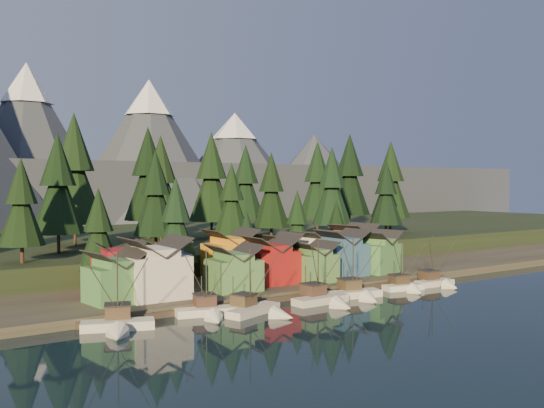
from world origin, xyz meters
TOP-DOWN VIEW (x-y plane):
  - ground at (0.00, 0.00)m, footprint 500.00×500.00m
  - shore_strip at (0.00, 40.00)m, footprint 400.00×50.00m
  - hillside at (0.00, 90.00)m, footprint 420.00×100.00m
  - dock at (0.00, 16.50)m, footprint 80.00×4.00m
  - mountain_ridge at (-4.20, 213.59)m, footprint 560.00×190.00m
  - boat_0 at (-35.37, 10.38)m, footprint 11.12×11.68m
  - boat_1 at (-20.09, 11.30)m, footprint 10.90×11.40m
  - boat_2 at (-12.88, 7.79)m, footprint 11.41×11.80m
  - boat_3 at (1.03, 8.16)m, footprint 10.96×11.89m
  - boat_4 at (9.64, 9.12)m, footprint 10.82×11.43m
  - boat_5 at (22.68, 9.56)m, footprint 8.73×9.33m
  - boat_6 at (31.85, 9.35)m, footprint 8.80×9.49m
  - house_front_0 at (-30.85, 23.64)m, footprint 9.45×9.03m
  - house_front_1 at (-23.92, 23.23)m, footprint 10.23×9.84m
  - house_front_2 at (-9.01, 22.22)m, footprint 9.26×9.32m
  - house_front_3 at (0.93, 24.62)m, footprint 9.58×9.17m
  - house_front_4 at (9.18, 21.81)m, footprint 8.11×8.70m
  - house_front_5 at (19.10, 24.45)m, footprint 9.37×8.56m
  - house_front_6 at (28.52, 23.73)m, footprint 10.71×10.33m
  - house_back_0 at (-27.35, 31.92)m, footprint 9.76×9.49m
  - house_back_1 at (-17.75, 31.88)m, footprint 8.99×9.07m
  - house_back_2 at (-2.89, 33.78)m, footprint 10.20×9.47m
  - house_back_3 at (7.56, 31.85)m, footprint 9.64×8.79m
  - house_back_4 at (19.41, 33.49)m, footprint 8.81×8.52m
  - house_back_5 at (30.63, 33.40)m, footprint 10.39×10.48m
  - tree_hill_2 at (-40.00, 48.00)m, footprint 8.56×8.56m
  - tree_hill_3 at (-30.00, 60.00)m, footprint 11.13×11.13m
  - tree_hill_4 at (-22.00, 75.00)m, footprint 13.81×13.81m
  - tree_hill_5 at (-12.00, 50.00)m, footprint 9.61×9.61m
  - tree_hill_6 at (-4.00, 65.00)m, footprint 11.52×11.52m
  - tree_hill_7 at (6.00, 48.00)m, footprint 8.52×8.52m
  - tree_hill_8 at (14.00, 72.00)m, footprint 12.45×12.45m
  - tree_hill_9 at (22.00, 55.00)m, footprint 9.88×9.88m
  - tree_hill_10 at (30.00, 80.00)m, footprint 11.43×11.43m
  - tree_hill_11 at (38.00, 50.00)m, footprint 10.63×10.63m
  - tree_hill_12 at (46.00, 66.00)m, footprint 11.78×11.78m
  - tree_hill_13 at (56.00, 48.00)m, footprint 9.19×9.19m
  - tree_hill_14 at (64.00, 72.00)m, footprint 13.22×13.22m
  - tree_hill_15 at (0.00, 82.00)m, footprint 13.08×13.08m
  - tree_hill_17 at (68.00, 58.00)m, footprint 11.96×11.96m
  - tree_shore_0 at (-28.00, 40.00)m, footprint 8.05×8.05m
  - tree_shore_1 at (-12.00, 40.00)m, footprint 8.98×8.98m
  - tree_shore_2 at (5.00, 40.00)m, footprint 5.89×5.89m
  - tree_shore_3 at (19.00, 40.00)m, footprint 7.74×7.74m
  - tree_shore_4 at (31.00, 40.00)m, footprint 6.63×6.63m

SIDE VIEW (x-z plane):
  - ground at x=0.00m, z-range 0.00..0.00m
  - dock at x=0.00m, z-range 0.00..1.00m
  - shore_strip at x=0.00m, z-range 0.00..1.50m
  - boat_2 at x=-12.88m, z-range -3.73..7.98m
  - boat_1 at x=-20.09m, z-range -3.67..8.02m
  - boat_5 at x=22.68m, z-range -3.27..7.73m
  - boat_6 at x=31.85m, z-range -3.42..8.11m
  - boat_4 at x=9.64m, z-range -3.80..8.53m
  - boat_3 at x=1.03m, z-range -3.89..8.62m
  - boat_0 at x=-35.37m, z-range -3.89..8.74m
  - hillside at x=0.00m, z-range 0.00..6.00m
  - house_front_4 at x=9.18m, z-range 1.70..9.62m
  - house_front_2 at x=-9.01m, z-range 1.71..10.06m
  - house_front_0 at x=-30.85m, z-range 1.72..10.31m
  - house_back_4 at x=19.41m, z-range 1.72..10.49m
  - house_back_1 at x=-17.75m, z-range 1.72..10.52m
  - house_back_3 at x=7.56m, z-range 1.73..10.66m
  - house_front_6 at x=28.52m, z-range 1.73..10.81m
  - house_back_0 at x=-27.35m, z-range 1.73..10.94m
  - house_front_3 at x=0.93m, z-range 1.74..11.00m
  - house_front_5 at x=19.10m, z-range 1.74..11.40m
  - house_back_5 at x=30.63m, z-range 1.75..11.71m
  - house_back_2 at x=-2.89m, z-range 1.76..11.96m
  - house_front_1 at x=-23.92m, z-range 1.76..12.15m
  - tree_shore_2 at x=5.00m, z-range 2.13..15.85m
  - tree_shore_4 at x=31.00m, z-range 2.21..17.66m
  - tree_shore_3 at x=19.00m, z-range 2.33..20.37m
  - tree_shore_0 at x=-28.00m, z-range 2.37..21.11m
  - tree_shore_1 at x=-12.00m, z-range 2.47..23.38m
  - tree_hill_7 at x=6.00m, z-range 6.92..26.77m
  - tree_hill_2 at x=-40.00m, z-range 6.93..26.87m
  - tree_hill_13 at x=56.00m, z-range 6.99..28.40m
  - tree_hill_5 at x=-12.00m, z-range 7.04..29.43m
  - tree_hill_9 at x=22.00m, z-range 7.07..30.09m
  - tree_hill_11 at x=38.00m, z-range 7.15..31.91m
  - tree_hill_3 at x=-30.00m, z-range 7.21..33.13m
  - tree_hill_10 at x=30.00m, z-range 7.24..33.87m
  - tree_hill_6 at x=-4.00m, z-range 7.25..34.08m
  - tree_hill_12 at x=46.00m, z-range 7.28..34.73m
  - tree_hill_17 at x=68.00m, z-range 7.30..35.17m
  - tree_hill_8 at x=14.00m, z-range 7.36..36.36m
  - tree_hill_15 at x=0.00m, z-range 7.43..37.90m
  - tree_hill_14 at x=64.00m, z-range 7.44..38.25m
  - tree_hill_4 at x=-22.00m, z-range 7.51..39.69m
  - mountain_ridge at x=-4.20m, z-range -18.94..71.06m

